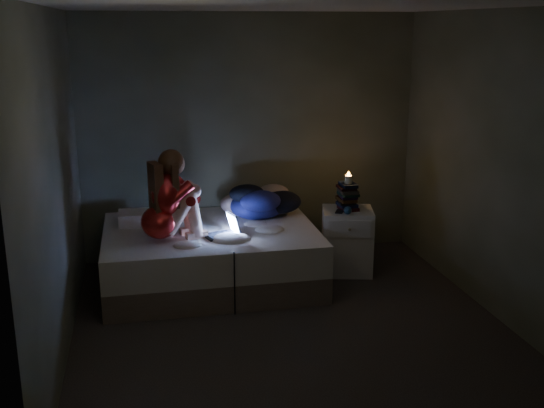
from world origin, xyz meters
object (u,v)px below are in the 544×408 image
object	(u,v)px
woman	(158,196)
nightstand	(347,241)
bed	(211,256)
phone	(342,212)
laptop	(221,225)
candle	(348,179)

from	to	relation	value
woman	nightstand	distance (m)	2.01
bed	phone	distance (m)	1.37
laptop	candle	distance (m)	1.39
bed	woman	world-z (taller)	woman
woman	laptop	size ratio (longest dim) A/B	2.69
laptop	phone	size ratio (longest dim) A/B	2.24
nightstand	candle	bearing A→B (deg)	111.05
bed	laptop	size ratio (longest dim) A/B	6.49
woman	candle	bearing A→B (deg)	-7.10
woman	laptop	xyz separation A→B (m)	(0.56, 0.02, -0.31)
woman	phone	distance (m)	1.83
laptop	nightstand	bearing A→B (deg)	-6.16
laptop	nightstand	world-z (taller)	laptop
phone	laptop	bearing A→B (deg)	-158.64
nightstand	phone	bearing A→B (deg)	-122.19
laptop	phone	distance (m)	1.25
bed	woman	distance (m)	0.90
laptop	candle	xyz separation A→B (m)	(1.33, 0.28, 0.31)
candle	phone	distance (m)	0.34
bed	phone	world-z (taller)	phone
bed	nightstand	distance (m)	1.40
laptop	nightstand	xyz separation A→B (m)	(1.33, 0.27, -0.34)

